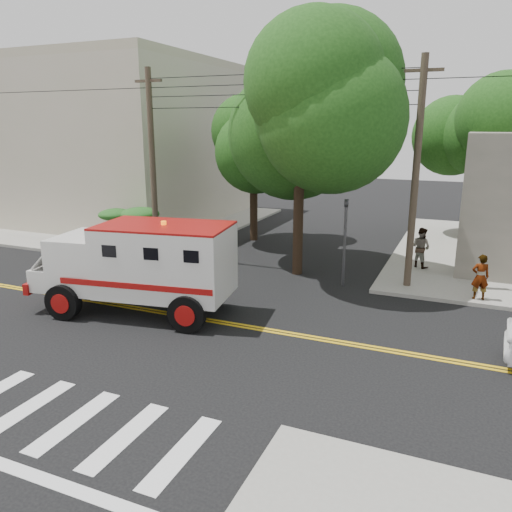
% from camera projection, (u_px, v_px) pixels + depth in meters
% --- Properties ---
extents(ground, '(100.00, 100.00, 0.00)m').
position_uv_depth(ground, '(196.00, 318.00, 17.20)').
color(ground, black).
rests_on(ground, ground).
extents(sidewalk_nw, '(17.00, 17.00, 0.15)m').
position_uv_depth(sidewalk_nw, '(123.00, 221.00, 34.32)').
color(sidewalk_nw, gray).
rests_on(sidewalk_nw, ground).
extents(building_left, '(16.00, 14.00, 10.00)m').
position_uv_depth(building_left, '(108.00, 144.00, 35.13)').
color(building_left, '#AFA890').
rests_on(building_left, sidewalk_nw).
extents(utility_pole_left, '(0.28, 0.28, 9.00)m').
position_uv_depth(utility_pole_left, '(153.00, 168.00, 23.53)').
color(utility_pole_left, '#382D23').
rests_on(utility_pole_left, ground).
extents(utility_pole_right, '(0.28, 0.28, 9.00)m').
position_uv_depth(utility_pole_right, '(415.00, 178.00, 19.18)').
color(utility_pole_right, '#382D23').
rests_on(utility_pole_right, ground).
extents(tree_main, '(6.08, 5.70, 9.85)m').
position_uv_depth(tree_main, '(309.00, 106.00, 20.16)').
color(tree_main, black).
rests_on(tree_main, ground).
extents(tree_left, '(4.48, 4.20, 7.70)m').
position_uv_depth(tree_left, '(257.00, 139.00, 27.25)').
color(tree_left, black).
rests_on(tree_left, ground).
extents(tree_right, '(4.80, 4.50, 8.20)m').
position_uv_depth(tree_right, '(487.00, 132.00, 26.33)').
color(tree_right, black).
rests_on(tree_right, ground).
extents(traffic_signal, '(0.15, 0.18, 3.60)m').
position_uv_depth(traffic_signal, '(345.00, 233.00, 20.18)').
color(traffic_signal, '#3F3F42').
rests_on(traffic_signal, ground).
extents(accessibility_sign, '(0.45, 0.10, 2.02)m').
position_uv_depth(accessibility_sign, '(148.00, 231.00, 24.70)').
color(accessibility_sign, '#3F3F42').
rests_on(accessibility_sign, ground).
extents(palm_planter, '(3.52, 2.63, 2.36)m').
position_uv_depth(palm_planter, '(133.00, 222.00, 25.50)').
color(palm_planter, '#1E3314').
rests_on(palm_planter, sidewalk_nw).
extents(armored_truck, '(7.38, 3.74, 3.22)m').
position_uv_depth(armored_truck, '(141.00, 263.00, 17.29)').
color(armored_truck, silver).
rests_on(armored_truck, ground).
extents(pedestrian_a, '(0.71, 0.55, 1.73)m').
position_uv_depth(pedestrian_a, '(480.00, 277.00, 18.44)').
color(pedestrian_a, gray).
rests_on(pedestrian_a, sidewalk_ne).
extents(pedestrian_b, '(1.13, 1.06, 1.84)m').
position_uv_depth(pedestrian_b, '(421.00, 247.00, 22.67)').
color(pedestrian_b, gray).
rests_on(pedestrian_b, sidewalk_ne).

